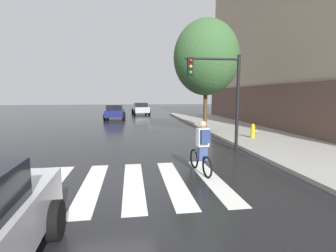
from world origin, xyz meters
The scene contains 8 objects.
ground_plane centered at (0.00, 0.00, 0.00)m, with size 120.00×120.00×0.00m, color black.
crosswalk_stripes centered at (-0.54, 0.00, 0.01)m, with size 7.40×3.86×0.01m.
sedan_mid centered at (-1.10, 19.26, 0.77)m, with size 2.06×4.33×1.49m.
sedan_far centered at (1.77, 25.22, 0.78)m, with size 2.32×4.49×1.51m.
cyclist centered at (2.73, 0.55, 0.84)m, with size 0.39×1.70×1.69m.
traffic_light_near centered at (4.39, 3.59, 2.86)m, with size 2.47×0.28×4.20m.
fire_hydrant centered at (7.10, 5.69, 0.53)m, with size 0.33×0.22×0.78m.
street_tree_near centered at (5.07, 7.88, 4.69)m, with size 3.90×3.90×6.94m.
Camera 1 is at (0.57, -6.74, 2.47)m, focal length 26.36 mm.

